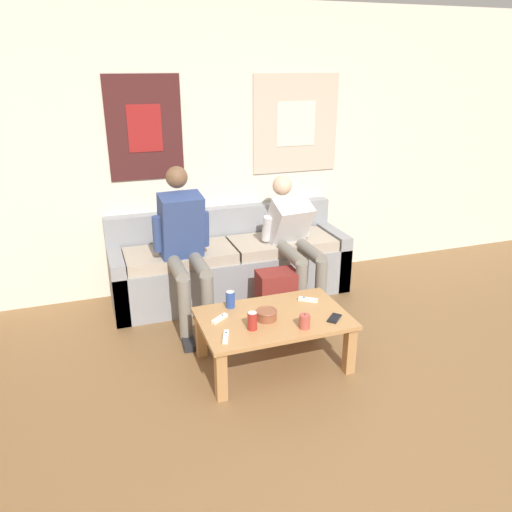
# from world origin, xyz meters

# --- Properties ---
(ground_plane) EXTENTS (18.00, 18.00, 0.00)m
(ground_plane) POSITION_xyz_m (0.00, 0.00, 0.00)
(ground_plane) COLOR brown
(wall_back) EXTENTS (10.00, 0.07, 2.55)m
(wall_back) POSITION_xyz_m (0.00, 2.94, 1.28)
(wall_back) COLOR silver
(wall_back) RESTS_ON ground_plane
(couch) EXTENTS (2.16, 0.66, 0.78)m
(couch) POSITION_xyz_m (-0.16, 2.61, 0.29)
(couch) COLOR gray
(couch) RESTS_ON ground_plane
(coffee_table) EXTENTS (1.04, 0.66, 0.38)m
(coffee_table) POSITION_xyz_m (-0.21, 1.38, 0.32)
(coffee_table) COLOR #B27F4C
(coffee_table) RESTS_ON ground_plane
(person_seated_adult) EXTENTS (0.47, 0.82, 1.27)m
(person_seated_adult) POSITION_xyz_m (-0.64, 2.26, 0.69)
(person_seated_adult) COLOR gray
(person_seated_adult) RESTS_ON ground_plane
(person_seated_teen) EXTENTS (0.47, 0.96, 1.10)m
(person_seated_teen) POSITION_xyz_m (0.33, 2.28, 0.61)
(person_seated_teen) COLOR gray
(person_seated_teen) RESTS_ON ground_plane
(backpack) EXTENTS (0.34, 0.25, 0.44)m
(backpack) POSITION_xyz_m (0.06, 1.97, 0.21)
(backpack) COLOR maroon
(backpack) RESTS_ON ground_plane
(ceramic_bowl) EXTENTS (0.15, 0.15, 0.07)m
(ceramic_bowl) POSITION_xyz_m (-0.27, 1.35, 0.42)
(ceramic_bowl) COLOR brown
(ceramic_bowl) RESTS_ON coffee_table
(pillar_candle) EXTENTS (0.07, 0.07, 0.11)m
(pillar_candle) POSITION_xyz_m (-0.07, 1.16, 0.43)
(pillar_candle) COLOR #B24C42
(pillar_candle) RESTS_ON coffee_table
(drink_can_blue) EXTENTS (0.07, 0.07, 0.12)m
(drink_can_blue) POSITION_xyz_m (-0.45, 1.61, 0.44)
(drink_can_blue) COLOR #28479E
(drink_can_blue) RESTS_ON coffee_table
(drink_can_red) EXTENTS (0.07, 0.07, 0.12)m
(drink_can_red) POSITION_xyz_m (-0.41, 1.26, 0.44)
(drink_can_red) COLOR maroon
(drink_can_red) RESTS_ON coffee_table
(game_controller_near_left) EXTENTS (0.08, 0.15, 0.03)m
(game_controller_near_left) POSITION_xyz_m (-0.61, 1.20, 0.39)
(game_controller_near_left) COLOR white
(game_controller_near_left) RESTS_ON coffee_table
(game_controller_near_right) EXTENTS (0.14, 0.11, 0.03)m
(game_controller_near_right) POSITION_xyz_m (-0.58, 1.45, 0.39)
(game_controller_near_right) COLOR white
(game_controller_near_right) RESTS_ON coffee_table
(game_controller_far_center) EXTENTS (0.14, 0.11, 0.03)m
(game_controller_far_center) POSITION_xyz_m (0.12, 1.52, 0.39)
(game_controller_far_center) COLOR white
(game_controller_far_center) RESTS_ON coffee_table
(cell_phone) EXTENTS (0.14, 0.14, 0.01)m
(cell_phone) POSITION_xyz_m (0.18, 1.21, 0.39)
(cell_phone) COLOR black
(cell_phone) RESTS_ON coffee_table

